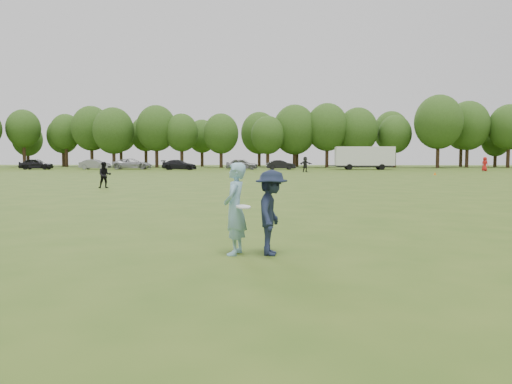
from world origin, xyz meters
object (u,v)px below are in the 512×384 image
player_far_d (305,164)px  car_e (242,164)px  cargo_trailer (364,157)px  player_far_a (105,175)px  player_far_c (485,164)px  car_d (179,165)px  car_b (95,164)px  defender (271,213)px  thrower (235,209)px  car_f (281,165)px  car_c (132,164)px  field_cone (435,173)px  car_a (36,164)px

player_far_d → car_e: (-8.27, 10.18, -0.16)m
player_far_d → cargo_trailer: bearing=20.3°
player_far_a → player_far_c: (35.76, 36.04, 0.13)m
player_far_a → car_d: bearing=74.2°
player_far_c → car_b: 52.41m
defender → car_b: defender is taller
thrower → car_f: size_ratio=0.42×
defender → car_c: size_ratio=0.29×
car_d → cargo_trailer: (25.53, 2.34, 1.09)m
defender → player_far_a: defender is taller
car_f → car_e: bearing=93.4°
car_c → cargo_trailer: (32.77, 0.02, 1.01)m
player_far_a → player_far_d: player_far_d is taller
player_far_d → field_cone: player_far_d is taller
player_far_d → car_c: 26.68m
thrower → player_far_a: 21.31m
car_a → field_cone: bearing=-114.6°
player_far_d → car_c: bearing=121.8°
car_b → car_f: (26.41, 0.23, -0.04)m
car_b → defender: bearing=-154.7°
player_far_a → player_far_d: bearing=45.5°
player_far_d → cargo_trailer: cargo_trailer is taller
thrower → player_far_a: size_ratio=1.12×
defender → player_far_c: 60.85m
car_a → car_c: 13.35m
car_d → car_e: size_ratio=1.07×
player_far_d → car_d: size_ratio=0.39×
player_far_a → cargo_trailer: size_ratio=0.17×
player_far_d → car_f: bearing=71.9°
car_c → field_cone: size_ratio=18.40×
player_far_a → cargo_trailer: (21.64, 41.88, 1.01)m
car_c → car_d: (7.24, -2.32, -0.08)m
car_d → cargo_trailer: cargo_trailer is taller
car_b → car_e: (21.05, -0.83, 0.05)m
car_b → field_cone: bearing=-113.2°
car_e → field_cone: car_e is taller
car_a → car_e: 29.03m
thrower → cargo_trailer: 62.23m
car_e → cargo_trailer: 17.07m
defender → player_far_c: player_far_c is taller
player_far_d → car_b: 31.32m
player_far_c → field_cone: 17.50m
car_e → car_b: bearing=87.0°
player_far_d → car_b: size_ratio=0.43×
cargo_trailer → car_d: bearing=-174.8°
car_f → player_far_d: bearing=-173.3°
thrower → defender: (0.68, 0.00, -0.07)m
car_b → cargo_trailer: (38.03, 0.52, 1.07)m
player_far_a → cargo_trailer: bearing=41.3°
player_far_a → car_a: 46.98m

